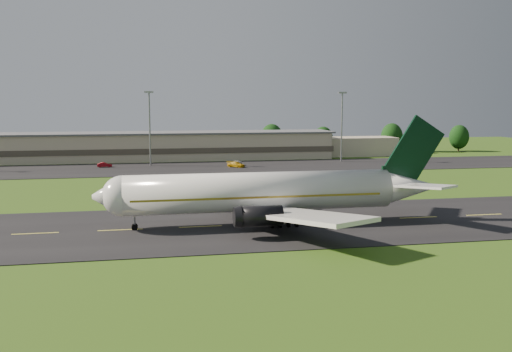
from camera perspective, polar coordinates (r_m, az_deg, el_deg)
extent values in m
plane|color=#2A4C13|center=(80.38, -13.43, -5.34)|extent=(360.00, 360.00, 0.00)
cube|color=black|center=(80.37, -13.43, -5.30)|extent=(220.00, 30.00, 0.10)
cube|color=black|center=(151.42, -12.35, 0.65)|extent=(260.00, 30.00, 0.10)
cylinder|color=white|center=(80.95, 0.36, -1.58)|extent=(38.00, 5.62, 5.60)
sphere|color=white|center=(79.44, -13.21, -1.95)|extent=(5.60, 5.60, 5.60)
cone|color=white|center=(79.55, -14.65, -1.99)|extent=(4.00, 5.38, 5.38)
cone|color=white|center=(88.17, 14.85, -1.09)|extent=(9.00, 5.49, 5.49)
cube|color=olive|center=(80.91, 0.01, -1.84)|extent=(35.00, 5.66, 0.28)
cube|color=black|center=(79.38, -13.65, -1.57)|extent=(2.00, 3.00, 0.65)
cube|color=white|center=(71.51, 4.87, -4.03)|extent=(14.12, 20.18, 2.20)
cube|color=white|center=(92.53, 1.13, -1.38)|extent=(14.10, 20.18, 2.20)
cube|color=white|center=(83.63, 16.36, -0.97)|extent=(7.53, 9.38, 0.91)
cube|color=white|center=(92.52, 13.52, -0.09)|extent=(7.52, 9.38, 0.91)
cube|color=black|center=(87.29, 14.00, 0.05)|extent=(5.00, 0.55, 3.00)
cube|color=black|center=(87.99, 15.55, 2.48)|extent=(9.43, 0.46, 10.55)
cylinder|color=black|center=(73.28, 0.45, -4.05)|extent=(5.60, 2.70, 2.70)
cylinder|color=black|center=(88.76, -1.62, -2.03)|extent=(5.60, 2.70, 2.70)
cube|color=#B9A68D|center=(174.93, -12.22, 2.85)|extent=(120.00, 15.00, 8.00)
cube|color=#4C4438|center=(174.99, -12.22, 2.59)|extent=(121.00, 15.40, 1.60)
cube|color=#595B60|center=(174.66, -12.26, 4.20)|extent=(122.00, 16.00, 0.50)
cube|color=#B9A68D|center=(189.00, 9.55, 2.94)|extent=(28.00, 11.00, 6.00)
cylinder|color=gray|center=(158.55, -10.58, 4.61)|extent=(0.44, 0.44, 20.00)
cube|color=gray|center=(158.40, -10.67, 8.26)|extent=(2.40, 1.20, 0.50)
cylinder|color=gray|center=(168.27, 8.56, 4.81)|extent=(0.44, 0.44, 20.00)
cube|color=gray|center=(168.13, 8.63, 8.25)|extent=(2.40, 1.20, 0.50)
cylinder|color=black|center=(189.18, -22.83, 1.89)|extent=(0.56, 0.56, 2.26)
ellipsoid|color=black|center=(188.96, -22.87, 2.73)|extent=(5.27, 5.27, 6.59)
cylinder|color=black|center=(189.94, 1.58, 2.64)|extent=(0.56, 0.56, 3.21)
ellipsoid|color=black|center=(189.66, 1.59, 3.82)|extent=(7.49, 7.49, 9.37)
cylinder|color=black|center=(195.15, 6.71, 2.67)|extent=(0.56, 0.56, 2.89)
ellipsoid|color=black|center=(194.89, 6.72, 3.70)|extent=(6.73, 6.73, 8.42)
cylinder|color=black|center=(202.86, 13.39, 2.74)|extent=(0.56, 0.56, 3.20)
ellipsoid|color=black|center=(202.59, 13.42, 3.85)|extent=(7.46, 7.46, 9.32)
cylinder|color=black|center=(210.04, 16.55, 2.75)|extent=(0.56, 0.56, 2.88)
ellipsoid|color=black|center=(209.80, 16.59, 3.71)|extent=(6.73, 6.73, 8.41)
cylinder|color=black|center=(215.48, 19.60, 2.74)|extent=(0.56, 0.56, 2.94)
ellipsoid|color=black|center=(215.25, 19.64, 3.70)|extent=(6.86, 6.86, 8.57)
imported|color=maroon|center=(157.69, -14.91, 1.09)|extent=(3.96, 1.57, 1.28)
imported|color=silver|center=(155.64, -2.01, 1.28)|extent=(4.02, 5.47, 1.38)
imported|color=#CF9D0C|center=(152.45, -2.00, 1.16)|extent=(5.07, 4.91, 1.46)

